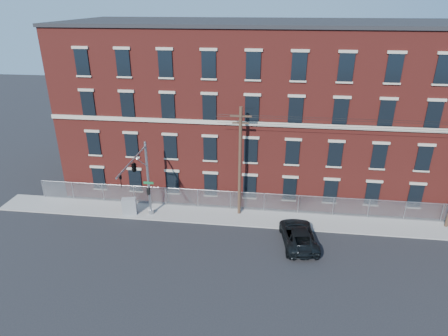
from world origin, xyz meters
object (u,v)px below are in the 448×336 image
traffic_signal_mast (138,171)px  utility_cabinet (129,206)px  utility_pole_near (240,161)px  pickup_truck (298,235)px

traffic_signal_mast → utility_cabinet: traffic_signal_mast is taller
utility_cabinet → traffic_signal_mast: bearing=-61.1°
utility_pole_near → pickup_truck: size_ratio=1.82×
utility_cabinet → pickup_truck: bearing=-24.0°
utility_pole_near → pickup_truck: (5.14, -3.97, -4.58)m
pickup_truck → utility_cabinet: 15.26m
traffic_signal_mast → utility_pole_near: (8.00, 3.42, -0.05)m
traffic_signal_mast → utility_cabinet: size_ratio=4.47×
utility_pole_near → traffic_signal_mast: bearing=-156.9°
traffic_signal_mast → utility_pole_near: utility_pole_near is taller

